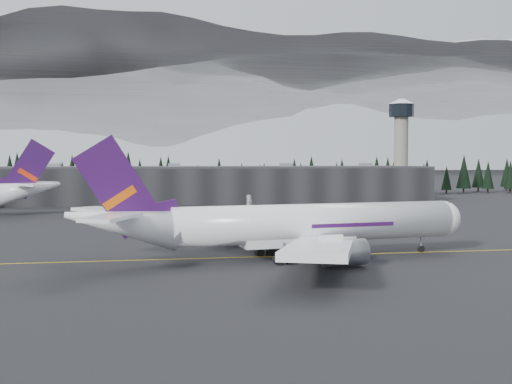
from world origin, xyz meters
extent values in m
plane|color=black|center=(0.00, 0.00, 0.00)|extent=(1400.00, 1400.00, 0.00)
cube|color=gold|center=(0.00, -2.00, 0.01)|extent=(400.00, 0.40, 0.02)
cube|color=black|center=(0.00, 125.00, 6.00)|extent=(160.00, 30.00, 12.00)
cube|color=#333335|center=(0.00, 125.00, 12.30)|extent=(160.00, 30.00, 0.60)
cylinder|color=gray|center=(75.00, 128.00, 16.00)|extent=(5.20, 5.20, 32.00)
cylinder|color=black|center=(75.00, 128.00, 33.25)|extent=(9.20, 9.20, 4.50)
cone|color=silver|center=(75.00, 128.00, 36.70)|extent=(10.00, 10.00, 2.00)
cube|color=black|center=(0.00, 162.00, 7.50)|extent=(360.00, 20.00, 15.00)
cylinder|color=white|center=(5.09, -4.18, 5.43)|extent=(45.79, 11.96, 5.92)
sphere|color=white|center=(27.59, -1.14, 5.43)|extent=(5.92, 5.92, 5.92)
cone|color=white|center=(-24.26, -8.16, 6.32)|extent=(17.23, 8.09, 8.58)
cube|color=white|center=(-2.83, 10.18, 3.85)|extent=(22.56, 27.07, 2.53)
cylinder|color=#96989E|center=(3.77, 5.60, 2.17)|extent=(6.86, 4.58, 3.75)
cube|color=white|center=(1.27, -20.14, 3.85)|extent=(17.00, 28.68, 2.53)
cylinder|color=#96989E|center=(6.41, -13.97, 2.17)|extent=(6.86, 4.58, 3.75)
cube|color=#38104F|center=(-24.74, -8.22, 11.35)|extent=(12.46, 2.17, 14.70)
cube|color=#E85C0D|center=(-24.55, -8.20, 9.87)|extent=(4.84, 1.19, 3.62)
cube|color=white|center=(-27.01, -2.55, 7.70)|extent=(10.16, 11.31, 0.49)
cube|color=white|center=(-25.42, -14.29, 7.70)|extent=(8.23, 11.73, 0.49)
cylinder|color=black|center=(23.68, -1.67, 1.48)|extent=(0.49, 0.49, 2.96)
cylinder|color=black|center=(-2.35, -0.71, 1.48)|extent=(0.49, 0.49, 2.96)
cylinder|color=black|center=(-1.16, -9.51, 1.48)|extent=(0.49, 0.49, 2.96)
cone|color=white|center=(-51.75, 80.53, 7.00)|extent=(18.65, 7.41, 9.50)
cube|color=#2C0E44|center=(-51.20, 80.56, 12.57)|extent=(13.86, 1.19, 16.28)
cube|color=red|center=(-51.42, 80.55, 10.93)|extent=(5.35, 0.86, 4.01)
cube|color=white|center=(-49.26, 74.08, 8.53)|extent=(10.63, 12.78, 0.55)
cube|color=white|center=(-49.87, 87.19, 8.53)|extent=(9.89, 12.94, 0.55)
imported|color=silver|center=(-22.37, 93.06, 0.72)|extent=(4.22, 5.67, 1.43)
imported|color=white|center=(11.88, 96.94, 0.70)|extent=(4.35, 3.47, 1.39)
camera|label=1|loc=(-21.68, -99.81, 15.38)|focal=45.00mm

